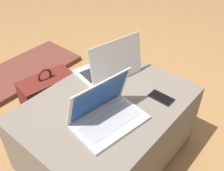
{
  "coord_description": "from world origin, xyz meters",
  "views": [
    {
      "loc": [
        -0.81,
        -0.72,
        1.44
      ],
      "look_at": [
        0.06,
        0.02,
        0.54
      ],
      "focal_mm": 42.0,
      "sensor_mm": 36.0,
      "label": 1
    }
  ],
  "objects_px": {
    "laptop_near": "(106,113)",
    "laptop_far": "(110,67)",
    "cell_phone": "(161,98)",
    "backpack": "(49,102)"
  },
  "relations": [
    {
      "from": "cell_phone",
      "to": "backpack",
      "type": "relative_size",
      "value": 0.29
    },
    {
      "from": "laptop_far",
      "to": "backpack",
      "type": "height_order",
      "value": "laptop_far"
    },
    {
      "from": "cell_phone",
      "to": "backpack",
      "type": "xyz_separation_m",
      "value": [
        -0.27,
        0.72,
        -0.26
      ]
    },
    {
      "from": "laptop_near",
      "to": "backpack",
      "type": "relative_size",
      "value": 0.81
    },
    {
      "from": "laptop_near",
      "to": "laptop_far",
      "type": "bearing_deg",
      "value": 46.58
    },
    {
      "from": "laptop_far",
      "to": "laptop_near",
      "type": "bearing_deg",
      "value": 50.87
    },
    {
      "from": "laptop_near",
      "to": "cell_phone",
      "type": "relative_size",
      "value": 2.82
    },
    {
      "from": "laptop_near",
      "to": "laptop_far",
      "type": "height_order",
      "value": "laptop_far"
    },
    {
      "from": "cell_phone",
      "to": "backpack",
      "type": "bearing_deg",
      "value": -68.3
    },
    {
      "from": "cell_phone",
      "to": "laptop_far",
      "type": "bearing_deg",
      "value": -87.75
    }
  ]
}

